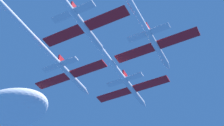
# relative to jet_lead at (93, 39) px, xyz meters

# --- Properties ---
(jet_lead) EXTENTS (19.63, 69.44, 3.25)m
(jet_lead) POSITION_rel_jet_lead_xyz_m (0.00, 0.00, 0.00)
(jet_lead) COLOR white
(jet_left_wing) EXTENTS (19.63, 69.59, 3.25)m
(jet_left_wing) POSITION_rel_jet_lead_xyz_m (-11.73, -11.43, 0.90)
(jet_left_wing) COLOR white
(cloud_wispy) EXTENTS (27.43, 15.09, 9.60)m
(cloud_wispy) POSITION_rel_jet_lead_xyz_m (-35.90, 13.07, -0.24)
(cloud_wispy) COLOR white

